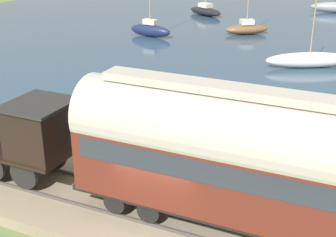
{
  "coord_description": "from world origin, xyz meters",
  "views": [
    {
      "loc": [
        -11.1,
        -5.42,
        9.03
      ],
      "look_at": [
        4.91,
        1.94,
        1.83
      ],
      "focal_mm": 50.0,
      "sensor_mm": 36.0,
      "label": 1
    }
  ],
  "objects_px": {
    "sailboat_black": "(205,10)",
    "sailboat_brown": "(247,28)",
    "sailboat_navy": "(150,29)",
    "rowboat_near_shore": "(159,89)",
    "sailboat_white": "(309,60)",
    "steam_locomotive": "(15,131)",
    "passenger_coach": "(228,153)",
    "rowboat_far_out": "(293,140)",
    "rowboat_mid_harbor": "(144,137)"
  },
  "relations": [
    {
      "from": "passenger_coach",
      "to": "sailboat_brown",
      "type": "xyz_separation_m",
      "value": [
        29.93,
        7.76,
        -2.45
      ]
    },
    {
      "from": "passenger_coach",
      "to": "sailboat_navy",
      "type": "relative_size",
      "value": 1.18
    },
    {
      "from": "rowboat_near_shore",
      "to": "sailboat_brown",
      "type": "bearing_deg",
      "value": -23.93
    },
    {
      "from": "rowboat_far_out",
      "to": "rowboat_near_shore",
      "type": "bearing_deg",
      "value": 28.18
    },
    {
      "from": "passenger_coach",
      "to": "sailboat_navy",
      "type": "height_order",
      "value": "sailboat_navy"
    },
    {
      "from": "passenger_coach",
      "to": "rowboat_near_shore",
      "type": "relative_size",
      "value": 3.88
    },
    {
      "from": "sailboat_navy",
      "to": "rowboat_near_shore",
      "type": "relative_size",
      "value": 3.29
    },
    {
      "from": "sailboat_white",
      "to": "rowboat_far_out",
      "type": "relative_size",
      "value": 2.54
    },
    {
      "from": "steam_locomotive",
      "to": "sailboat_navy",
      "type": "xyz_separation_m",
      "value": [
        25.28,
        7.28,
        -1.55
      ]
    },
    {
      "from": "sailboat_navy",
      "to": "sailboat_black",
      "type": "xyz_separation_m",
      "value": [
        12.44,
        -0.58,
        -0.12
      ]
    },
    {
      "from": "steam_locomotive",
      "to": "sailboat_brown",
      "type": "height_order",
      "value": "sailboat_brown"
    },
    {
      "from": "sailboat_black",
      "to": "rowboat_near_shore",
      "type": "relative_size",
      "value": 3.57
    },
    {
      "from": "sailboat_black",
      "to": "rowboat_mid_harbor",
      "type": "bearing_deg",
      "value": -134.08
    },
    {
      "from": "passenger_coach",
      "to": "sailboat_black",
      "type": "distance_m",
      "value": 40.56
    },
    {
      "from": "sailboat_brown",
      "to": "rowboat_far_out",
      "type": "bearing_deg",
      "value": 166.25
    },
    {
      "from": "steam_locomotive",
      "to": "sailboat_black",
      "type": "height_order",
      "value": "sailboat_black"
    },
    {
      "from": "rowboat_mid_harbor",
      "to": "rowboat_near_shore",
      "type": "relative_size",
      "value": 0.97
    },
    {
      "from": "rowboat_mid_harbor",
      "to": "rowboat_near_shore",
      "type": "height_order",
      "value": "rowboat_near_shore"
    },
    {
      "from": "passenger_coach",
      "to": "rowboat_far_out",
      "type": "bearing_deg",
      "value": -4.63
    },
    {
      "from": "sailboat_white",
      "to": "sailboat_brown",
      "type": "height_order",
      "value": "sailboat_brown"
    },
    {
      "from": "steam_locomotive",
      "to": "sailboat_black",
      "type": "xyz_separation_m",
      "value": [
        37.73,
        6.7,
        -1.67
      ]
    },
    {
      "from": "sailboat_white",
      "to": "rowboat_near_shore",
      "type": "distance_m",
      "value": 11.8
    },
    {
      "from": "rowboat_mid_harbor",
      "to": "sailboat_brown",
      "type": "bearing_deg",
      "value": 49.86
    },
    {
      "from": "sailboat_brown",
      "to": "rowboat_mid_harbor",
      "type": "distance_m",
      "value": 24.56
    },
    {
      "from": "sailboat_white",
      "to": "rowboat_near_shore",
      "type": "xyz_separation_m",
      "value": [
        -9.46,
        7.05,
        -0.27
      ]
    },
    {
      "from": "passenger_coach",
      "to": "sailboat_white",
      "type": "height_order",
      "value": "sailboat_white"
    },
    {
      "from": "sailboat_black",
      "to": "rowboat_mid_harbor",
      "type": "distance_m",
      "value": 33.51
    },
    {
      "from": "passenger_coach",
      "to": "rowboat_near_shore",
      "type": "bearing_deg",
      "value": 34.0
    },
    {
      "from": "sailboat_white",
      "to": "rowboat_far_out",
      "type": "height_order",
      "value": "sailboat_white"
    },
    {
      "from": "rowboat_far_out",
      "to": "passenger_coach",
      "type": "bearing_deg",
      "value": 137.2
    },
    {
      "from": "sailboat_white",
      "to": "sailboat_black",
      "type": "height_order",
      "value": "sailboat_black"
    },
    {
      "from": "sailboat_navy",
      "to": "sailboat_brown",
      "type": "height_order",
      "value": "sailboat_navy"
    },
    {
      "from": "sailboat_black",
      "to": "sailboat_navy",
      "type": "bearing_deg",
      "value": -152.43
    },
    {
      "from": "sailboat_navy",
      "to": "rowboat_far_out",
      "type": "xyz_separation_m",
      "value": [
        -17.41,
        -15.9,
        -0.42
      ]
    },
    {
      "from": "steam_locomotive",
      "to": "passenger_coach",
      "type": "height_order",
      "value": "passenger_coach"
    },
    {
      "from": "sailboat_brown",
      "to": "rowboat_far_out",
      "type": "height_order",
      "value": "sailboat_brown"
    },
    {
      "from": "sailboat_black",
      "to": "rowboat_far_out",
      "type": "distance_m",
      "value": 33.55
    },
    {
      "from": "passenger_coach",
      "to": "rowboat_far_out",
      "type": "relative_size",
      "value": 4.08
    },
    {
      "from": "sailboat_navy",
      "to": "sailboat_brown",
      "type": "distance_m",
      "value": 8.82
    },
    {
      "from": "rowboat_mid_harbor",
      "to": "rowboat_far_out",
      "type": "xyz_separation_m",
      "value": [
        2.41,
        -6.27,
        0.05
      ]
    },
    {
      "from": "sailboat_navy",
      "to": "sailboat_black",
      "type": "distance_m",
      "value": 12.46
    },
    {
      "from": "sailboat_black",
      "to": "rowboat_near_shore",
      "type": "xyz_separation_m",
      "value": [
        -26.15,
        -6.87,
        -0.26
      ]
    },
    {
      "from": "rowboat_near_shore",
      "to": "steam_locomotive",
      "type": "bearing_deg",
      "value": 155.37
    },
    {
      "from": "sailboat_white",
      "to": "rowboat_mid_harbor",
      "type": "distance_m",
      "value": 16.32
    },
    {
      "from": "sailboat_white",
      "to": "rowboat_near_shore",
      "type": "bearing_deg",
      "value": 114.63
    },
    {
      "from": "passenger_coach",
      "to": "rowboat_far_out",
      "type": "height_order",
      "value": "passenger_coach"
    },
    {
      "from": "sailboat_black",
      "to": "sailboat_brown",
      "type": "distance_m",
      "value": 10.43
    },
    {
      "from": "sailboat_white",
      "to": "sailboat_brown",
      "type": "relative_size",
      "value": 0.86
    },
    {
      "from": "steam_locomotive",
      "to": "rowboat_mid_harbor",
      "type": "xyz_separation_m",
      "value": [
        5.47,
        -2.35,
        -2.03
      ]
    },
    {
      "from": "sailboat_brown",
      "to": "rowboat_near_shore",
      "type": "xyz_separation_m",
      "value": [
        -18.35,
        0.05,
        -0.26
      ]
    }
  ]
}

